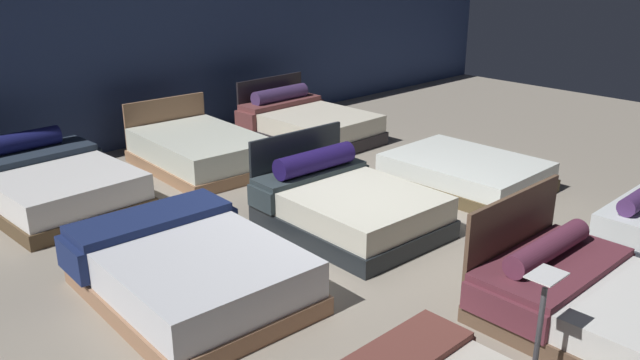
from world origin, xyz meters
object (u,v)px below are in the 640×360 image
object	(u,v)px
bed_3	(189,270)
bed_4	(346,205)
bed_8	(307,124)
price_sign	(537,345)
bed_6	(54,185)
bed_7	(200,151)
bed_1	(611,308)
bed_5	(465,173)

from	to	relation	value
bed_3	bed_4	distance (m)	2.15
bed_8	bed_3	bearing A→B (deg)	-145.43
bed_8	price_sign	distance (m)	6.69
price_sign	bed_6	bearing A→B (deg)	100.67
bed_3	price_sign	distance (m)	3.04
bed_6	bed_8	size ratio (longest dim) A/B	1.01
bed_7	bed_4	bearing A→B (deg)	-86.63
bed_1	bed_3	distance (m)	3.64
bed_1	price_sign	size ratio (longest dim) A/B	2.35
bed_1	bed_5	distance (m)	3.53
bed_5	bed_6	size ratio (longest dim) A/B	0.94
bed_4	price_sign	bearing A→B (deg)	-107.76
bed_5	bed_1	bearing A→B (deg)	-126.54
bed_8	bed_6	bearing A→B (deg)	179.03
bed_1	bed_5	bearing A→B (deg)	54.43
bed_3	bed_8	xyz separation A→B (m)	(4.24, 3.07, 0.01)
bed_3	price_sign	bearing A→B (deg)	-66.40
bed_3	bed_6	distance (m)	3.04
bed_4	bed_7	bearing A→B (deg)	92.06
bed_1	bed_3	xyz separation A→B (m)	(-2.19, 2.91, 0.03)
bed_4	bed_7	size ratio (longest dim) A/B	0.91
bed_5	price_sign	size ratio (longest dim) A/B	2.17
bed_3	bed_6	xyz separation A→B (m)	(-0.01, 3.04, 0.01)
bed_4	bed_5	bearing A→B (deg)	-2.19
bed_5	bed_8	xyz separation A→B (m)	(-0.02, 3.12, 0.08)
bed_5	bed_8	distance (m)	3.12
bed_6	bed_3	bearing A→B (deg)	-92.23
bed_5	bed_6	world-z (taller)	bed_6
bed_6	price_sign	distance (m)	5.98
bed_6	bed_4	bearing A→B (deg)	-56.20
bed_1	price_sign	world-z (taller)	bed_1
bed_4	bed_6	bearing A→B (deg)	128.02
bed_5	price_sign	xyz separation A→B (m)	(-3.16, -2.79, 0.15)
price_sign	bed_7	bearing A→B (deg)	80.04
bed_6	bed_7	bearing A→B (deg)	-2.16
bed_4	price_sign	xyz separation A→B (m)	(-1.05, -2.94, 0.08)
bed_5	bed_4	bearing A→B (deg)	175.31
bed_3	bed_5	size ratio (longest dim) A/B	1.10
bed_4	price_sign	size ratio (longest dim) A/B	2.16
price_sign	bed_3	bearing A→B (deg)	111.19
bed_1	bed_7	world-z (taller)	bed_1
bed_5	bed_6	bearing A→B (deg)	143.41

